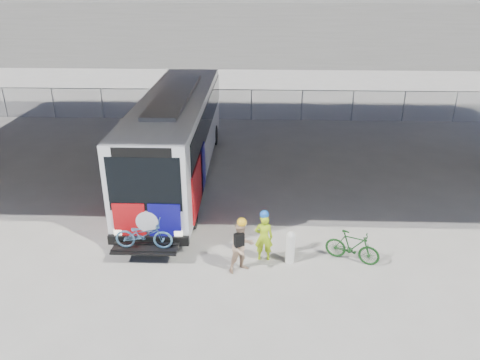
{
  "coord_description": "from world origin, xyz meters",
  "views": [
    {
      "loc": [
        1.34,
        -15.32,
        8.12
      ],
      "look_at": [
        0.79,
        -0.63,
        1.6
      ],
      "focal_mm": 35.0,
      "sensor_mm": 36.0,
      "label": 1
    }
  ],
  "objects_px": {
    "bollard": "(290,246)",
    "cyclist_hivis": "(264,236)",
    "bus": "(177,130)",
    "bike_parked": "(352,247)",
    "cyclist_tan": "(242,246)"
  },
  "relations": [
    {
      "from": "bus",
      "to": "bollard",
      "type": "distance_m",
      "value": 7.97
    },
    {
      "from": "bus",
      "to": "cyclist_tan",
      "type": "relative_size",
      "value": 7.29
    },
    {
      "from": "bollard",
      "to": "bike_parked",
      "type": "distance_m",
      "value": 1.9
    },
    {
      "from": "bus",
      "to": "bike_parked",
      "type": "xyz_separation_m",
      "value": [
        6.31,
        -6.32,
        -1.61
      ]
    },
    {
      "from": "bollard",
      "to": "cyclist_tan",
      "type": "height_order",
      "value": "cyclist_tan"
    },
    {
      "from": "bus",
      "to": "cyclist_tan",
      "type": "bearing_deg",
      "value": -66.98
    },
    {
      "from": "cyclist_hivis",
      "to": "bike_parked",
      "type": "distance_m",
      "value": 2.72
    },
    {
      "from": "bollard",
      "to": "cyclist_hivis",
      "type": "relative_size",
      "value": 0.63
    },
    {
      "from": "bollard",
      "to": "bike_parked",
      "type": "xyz_separation_m",
      "value": [
        1.89,
        0.13,
        -0.06
      ]
    },
    {
      "from": "cyclist_hivis",
      "to": "cyclist_tan",
      "type": "relative_size",
      "value": 0.96
    },
    {
      "from": "bus",
      "to": "bollard",
      "type": "height_order",
      "value": "bus"
    },
    {
      "from": "bus",
      "to": "cyclist_hivis",
      "type": "distance_m",
      "value": 7.39
    },
    {
      "from": "cyclist_hivis",
      "to": "bike_parked",
      "type": "bearing_deg",
      "value": 179.16
    },
    {
      "from": "bike_parked",
      "to": "cyclist_hivis",
      "type": "bearing_deg",
      "value": 113.91
    },
    {
      "from": "bollard",
      "to": "cyclist_hivis",
      "type": "bearing_deg",
      "value": 170.65
    }
  ]
}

